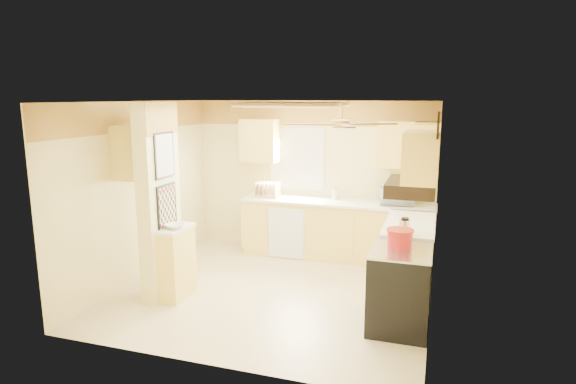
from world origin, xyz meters
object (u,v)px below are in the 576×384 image
(microwave, at_px, (397,195))
(kettle, at_px, (405,226))
(dutch_oven, at_px, (400,238))
(stove, at_px, (399,289))
(bowl, at_px, (175,226))

(microwave, height_order, kettle, microwave)
(microwave, height_order, dutch_oven, microwave)
(stove, xyz_separation_m, kettle, (-0.01, 0.56, 0.57))
(microwave, distance_m, dutch_oven, 2.09)
(microwave, distance_m, bowl, 3.38)
(bowl, bearing_deg, stove, 1.19)
(bowl, height_order, kettle, kettle)
(microwave, bearing_deg, dutch_oven, 90.31)
(kettle, bearing_deg, stove, -88.92)
(dutch_oven, distance_m, kettle, 0.45)
(stove, relative_size, bowl, 3.86)
(stove, xyz_separation_m, dutch_oven, (-0.03, 0.11, 0.56))
(kettle, bearing_deg, bowl, -167.39)
(stove, distance_m, microwave, 2.29)
(bowl, bearing_deg, microwave, 41.66)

